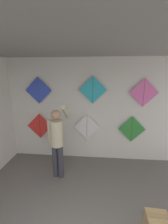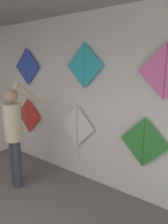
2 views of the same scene
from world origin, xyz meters
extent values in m
cube|color=silver|center=(0.00, 3.28, 1.40)|extent=(5.23, 0.06, 2.80)
cylinder|color=#383842|center=(-0.74, 2.34, 0.40)|extent=(0.13, 0.13, 0.80)
cylinder|color=#383842|center=(-0.60, 2.32, 0.40)|extent=(0.13, 0.13, 0.80)
cylinder|color=beige|center=(-0.67, 2.33, 1.10)|extent=(0.28, 0.28, 0.60)
sphere|color=tan|center=(-0.67, 2.33, 1.52)|extent=(0.22, 0.22, 0.22)
cylinder|color=beige|center=(-0.84, 2.36, 1.13)|extent=(0.10, 0.10, 0.53)
cylinder|color=beige|center=(-0.50, 2.52, 1.55)|extent=(0.10, 0.49, 0.39)
cube|color=red|center=(-1.40, 3.19, 0.94)|extent=(0.73, 0.01, 0.73)
cylinder|color=black|center=(-1.40, 3.19, 0.94)|extent=(0.01, 0.01, 0.69)
cube|color=white|center=(-0.05, 3.19, 0.95)|extent=(0.73, 0.01, 0.73)
cylinder|color=black|center=(-0.05, 3.19, 0.95)|extent=(0.01, 0.01, 0.69)
sphere|color=white|center=(-0.05, 3.18, 0.54)|extent=(0.04, 0.04, 0.04)
sphere|color=white|center=(-0.05, 3.18, 0.47)|extent=(0.04, 0.04, 0.04)
cube|color=#338C38|center=(1.16, 3.19, 0.93)|extent=(0.73, 0.01, 0.73)
cylinder|color=black|center=(1.16, 3.19, 0.93)|extent=(0.01, 0.01, 0.69)
cube|color=blue|center=(-1.37, 3.19, 1.95)|extent=(0.73, 0.01, 0.73)
cylinder|color=black|center=(-1.37, 3.19, 1.95)|extent=(0.01, 0.01, 0.69)
cube|color=#28B2C6|center=(0.09, 3.19, 1.98)|extent=(0.73, 0.01, 0.73)
cylinder|color=black|center=(0.09, 3.19, 1.98)|extent=(0.01, 0.01, 0.69)
cube|color=pink|center=(1.39, 3.19, 1.92)|extent=(0.73, 0.01, 0.73)
cylinder|color=black|center=(1.39, 3.19, 1.92)|extent=(0.01, 0.01, 0.69)
camera|label=1|loc=(0.22, -0.71, 2.36)|focal=24.00mm
camera|label=2|loc=(2.30, 0.41, 2.01)|focal=35.00mm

